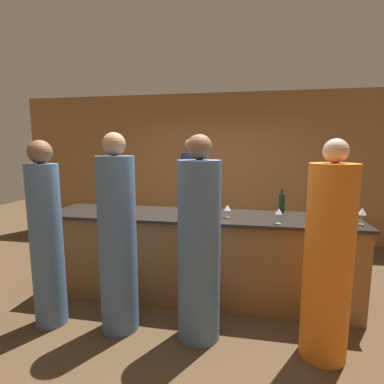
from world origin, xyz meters
name	(u,v)px	position (x,y,z in m)	size (l,w,h in m)	color
ground_plane	(198,296)	(0.00, 0.00, 0.00)	(14.00, 14.00, 0.00)	#4C3823
back_wall	(219,168)	(0.00, 2.42, 1.40)	(8.00, 0.06, 2.80)	olive
bar_counter	(198,256)	(0.00, 0.00, 0.51)	(3.59, 0.77, 1.01)	brown
bartender	(191,210)	(-0.23, 0.77, 0.90)	(0.29, 0.29, 1.91)	#1E234C
guest_0	(328,260)	(1.23, -0.83, 0.86)	(0.39, 0.39, 1.86)	orange
guest_1	(199,248)	(0.13, -0.77, 0.88)	(0.39, 0.39, 1.91)	#4C6B93
guest_2	(46,240)	(-1.39, -0.82, 0.88)	(0.31, 0.31, 1.86)	#4C6B93
guest_3	(118,241)	(-0.66, -0.78, 0.90)	(0.36, 0.36, 1.93)	#4C6B93
wine_bottle_0	(343,206)	(1.63, 0.22, 1.13)	(0.07, 0.07, 0.29)	black
wine_bottle_1	(282,203)	(0.96, 0.28, 1.13)	(0.07, 0.07, 0.29)	black
wine_glass_0	(362,212)	(1.70, -0.15, 1.15)	(0.08, 0.08, 0.18)	silver
wine_glass_1	(279,212)	(0.88, -0.28, 1.14)	(0.07, 0.07, 0.16)	silver
wine_glass_2	(227,208)	(0.34, -0.09, 1.12)	(0.08, 0.08, 0.15)	silver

